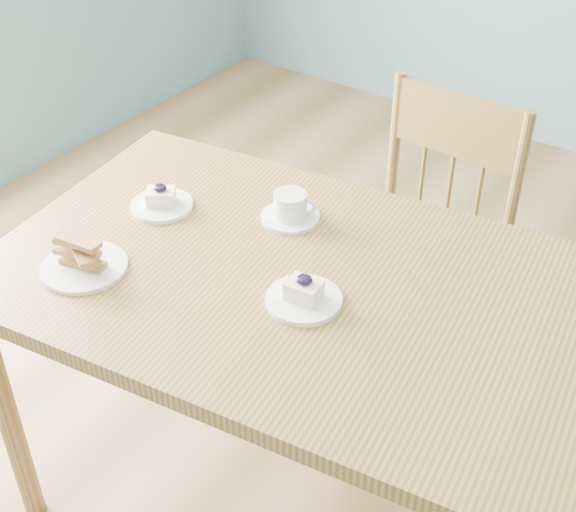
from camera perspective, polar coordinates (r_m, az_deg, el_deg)
The scene contains 7 objects.
room at distance 1.41m, azimuth 14.30°, elevation 9.54°, with size 5.01×5.01×2.71m.
dining_table at distance 1.88m, azimuth 2.17°, elevation -3.99°, with size 1.65×1.08×0.83m.
dining_chair at distance 2.49m, azimuth 9.30°, elevation 0.17°, with size 0.48×0.46×0.99m.
cheesecake_plate_near at distance 1.76m, azimuth 1.13°, elevation -2.84°, with size 0.17×0.17×0.07m.
cheesecake_plate_far at distance 2.10m, azimuth -8.99°, elevation 3.82°, with size 0.16×0.16×0.07m.
coffee_cup at distance 2.02m, azimuth 0.20°, elevation 3.40°, with size 0.15×0.15×0.07m.
biscotti_plate at distance 1.91m, azimuth -14.41°, elevation -0.16°, with size 0.20×0.20×0.09m.
Camera 1 is at (0.42, -1.19, 1.97)m, focal length 50.00 mm.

